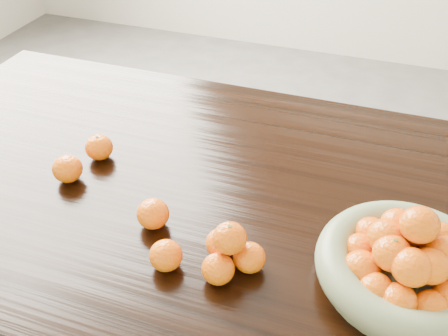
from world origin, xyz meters
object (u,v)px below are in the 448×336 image
(dining_table, at_px, (245,222))
(fruit_bowl, at_px, (408,263))
(loose_orange_0, at_px, (99,147))
(orange_pyramid, at_px, (230,252))

(dining_table, distance_m, fruit_bowl, 0.41)
(fruit_bowl, bearing_deg, loose_orange_0, 167.97)
(dining_table, distance_m, loose_orange_0, 0.42)
(fruit_bowl, relative_size, orange_pyramid, 2.66)
(fruit_bowl, xyz_separation_m, orange_pyramid, (-0.33, -0.08, -0.01))
(orange_pyramid, height_order, loose_orange_0, orange_pyramid)
(dining_table, height_order, orange_pyramid, orange_pyramid)
(dining_table, relative_size, fruit_bowl, 5.79)
(orange_pyramid, bearing_deg, loose_orange_0, 151.06)
(loose_orange_0, bearing_deg, fruit_bowl, -12.03)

